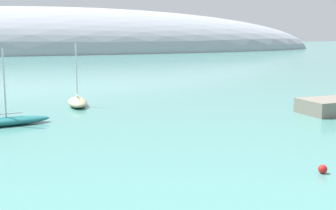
{
  "coord_description": "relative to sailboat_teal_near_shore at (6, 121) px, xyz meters",
  "views": [
    {
      "loc": [
        -15.74,
        -12.19,
        9.02
      ],
      "look_at": [
        -2.53,
        27.04,
        2.22
      ],
      "focal_mm": 48.94,
      "sensor_mm": 36.0,
      "label": 1
    }
  ],
  "objects": [
    {
      "name": "distant_ridge",
      "position": [
        13.56,
        152.41,
        -0.45
      ],
      "size": [
        251.31,
        63.13,
        37.03
      ],
      "primitive_type": "ellipsoid",
      "color": "#999EA8",
      "rests_on": "ground"
    },
    {
      "name": "sailboat_teal_near_shore",
      "position": [
        0.0,
        0.0,
        0.0
      ],
      "size": [
        8.43,
        3.45,
        7.39
      ],
      "rotation": [
        0.0,
        0.0,
        0.18
      ],
      "color": "#1E6B70",
      "rests_on": "water"
    },
    {
      "name": "mooring_buoy_red",
      "position": [
        19.25,
        -22.02,
        -0.17
      ],
      "size": [
        0.57,
        0.57,
        0.57
      ],
      "primitive_type": "sphere",
      "color": "red",
      "rests_on": "water"
    },
    {
      "name": "sailboat_sand_mid_mooring",
      "position": [
        7.92,
        9.19,
        0.11
      ],
      "size": [
        2.56,
        6.07,
        7.52
      ],
      "rotation": [
        0.0,
        0.0,
        4.65
      ],
      "color": "#C6B284",
      "rests_on": "water"
    }
  ]
}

